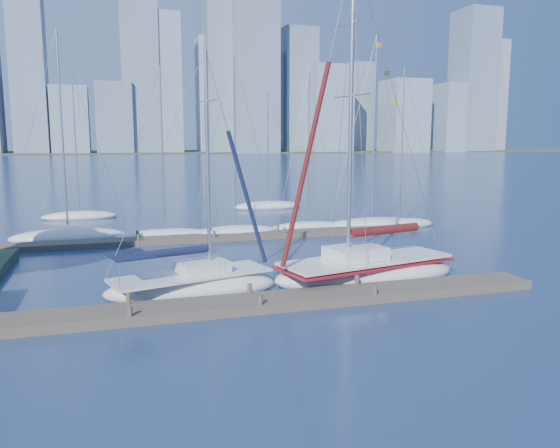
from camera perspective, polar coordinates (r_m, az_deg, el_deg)
name	(u,v)px	position (r m, az deg, el deg)	size (l,w,h in m)	color
ground	(255,308)	(22.81, -2.63, -8.74)	(700.00, 700.00, 0.00)	navy
near_dock	(255,303)	(22.76, -2.63, -8.26)	(26.00, 2.00, 0.40)	#494136
far_dock	(226,237)	(38.40, -5.62, -1.34)	(30.00, 1.80, 0.36)	#494136
far_shore	(123,153)	(341.22, -16.09, 7.18)	(800.00, 100.00, 1.50)	#38472D
sailboat_navy	(191,274)	(24.97, -9.24, -5.19)	(8.13, 4.51, 11.25)	silver
sailboat_maroon	(366,257)	(27.20, 8.96, -3.41)	(9.91, 5.07, 15.92)	silver
bg_boat_0	(68,236)	(40.63, -21.25, -1.17)	(7.76, 2.54, 14.50)	silver
bg_boat_1	(165,235)	(39.56, -11.92, -1.11)	(7.04, 2.96, 12.12)	silver
bg_boat_2	(236,232)	(39.85, -4.63, -0.83)	(6.63, 2.84, 13.02)	silver
bg_boat_3	(308,227)	(42.47, 2.94, -0.27)	(6.27, 3.96, 12.15)	silver
bg_boat_4	(372,224)	(43.88, 9.58, -0.01)	(8.50, 4.40, 15.13)	silver
bg_boat_5	(400,224)	(44.84, 12.38, 0.05)	(6.32, 3.57, 12.83)	silver
bg_boat_6	(80,216)	(51.63, -20.21, 0.81)	(6.69, 4.24, 11.93)	silver
bg_boat_7	(268,206)	(55.75, -1.28, 1.90)	(7.35, 3.07, 11.95)	silver
skyline	(162,89)	(313.89, -12.26, 13.58)	(503.13, 51.31, 115.73)	#8194A7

